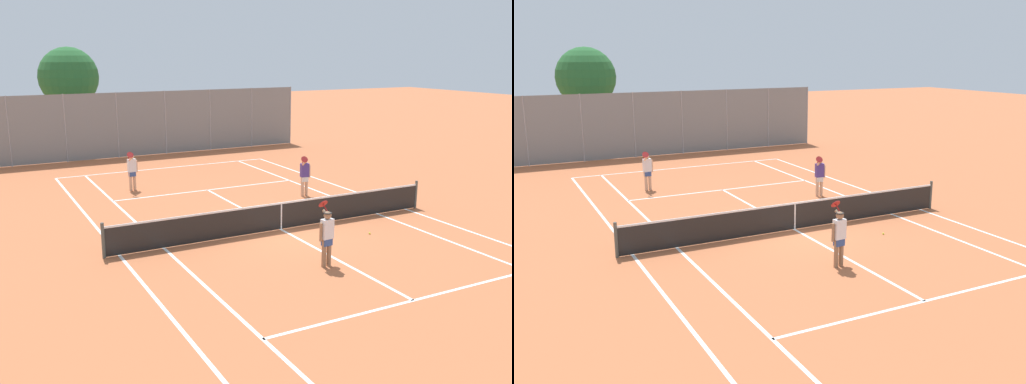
# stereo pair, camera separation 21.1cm
# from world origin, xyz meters

# --- Properties ---
(ground_plane) EXTENTS (120.00, 120.00, 0.00)m
(ground_plane) POSITION_xyz_m (0.00, 0.00, 0.00)
(ground_plane) COLOR #BC663D
(court_line_markings) EXTENTS (11.10, 23.90, 0.01)m
(court_line_markings) POSITION_xyz_m (0.00, 0.00, 0.00)
(court_line_markings) COLOR white
(court_line_markings) RESTS_ON ground
(tennis_net) EXTENTS (12.00, 0.10, 1.07)m
(tennis_net) POSITION_xyz_m (0.00, 0.00, 0.51)
(tennis_net) COLOR #474C47
(tennis_net) RESTS_ON ground
(player_near_side) EXTENTS (0.62, 0.77, 1.77)m
(player_near_side) POSITION_xyz_m (-0.58, -3.52, 0.93)
(player_near_side) COLOR #936B4C
(player_near_side) RESTS_ON ground
(player_far_left) EXTENTS (0.60, 0.79, 1.77)m
(player_far_left) POSITION_xyz_m (-2.89, 7.85, 0.93)
(player_far_left) COLOR #D8A884
(player_far_left) RESTS_ON ground
(player_far_right) EXTENTS (0.73, 0.72, 1.77)m
(player_far_right) POSITION_xyz_m (3.16, 3.55, 0.93)
(player_far_right) COLOR #D8A884
(player_far_right) RESTS_ON ground
(loose_tennis_ball_0) EXTENTS (0.07, 0.07, 0.07)m
(loose_tennis_ball_0) POSITION_xyz_m (2.34, -1.80, 0.03)
(loose_tennis_ball_0) COLOR #D1DB33
(loose_tennis_ball_0) RESTS_ON ground
(back_fence) EXTENTS (19.85, 0.08, 3.68)m
(back_fence) POSITION_xyz_m (0.00, 15.99, 1.84)
(back_fence) COLOR gray
(back_fence) RESTS_ON ground
(tree_behind_left) EXTENTS (3.54, 3.54, 6.16)m
(tree_behind_left) POSITION_xyz_m (-3.16, 19.87, 4.28)
(tree_behind_left) COLOR brown
(tree_behind_left) RESTS_ON ground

